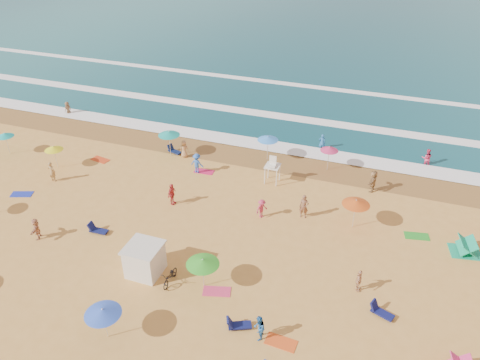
% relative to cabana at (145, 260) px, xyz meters
% --- Properties ---
extents(ground, '(220.00, 220.00, 0.00)m').
position_rel_cabana_xyz_m(ground, '(1.07, 4.36, -1.00)').
color(ground, gold).
rests_on(ground, ground).
extents(ocean, '(220.00, 140.00, 0.18)m').
position_rel_cabana_xyz_m(ocean, '(1.07, 88.36, -1.00)').
color(ocean, '#0C4756').
rests_on(ocean, ground).
extents(wet_sand, '(220.00, 220.00, 0.00)m').
position_rel_cabana_xyz_m(wet_sand, '(1.07, 16.86, -0.99)').
color(wet_sand, olive).
rests_on(wet_sand, ground).
extents(surf_foam, '(200.00, 18.70, 0.05)m').
position_rel_cabana_xyz_m(surf_foam, '(1.07, 25.68, -0.90)').
color(surf_foam, white).
rests_on(surf_foam, ground).
extents(cabana, '(2.00, 2.00, 2.00)m').
position_rel_cabana_xyz_m(cabana, '(0.00, 0.00, 0.00)').
color(cabana, silver).
rests_on(cabana, ground).
extents(cabana_roof, '(2.20, 2.20, 0.12)m').
position_rel_cabana_xyz_m(cabana_roof, '(0.00, 0.00, 1.06)').
color(cabana_roof, silver).
rests_on(cabana_roof, cabana).
extents(bicycle, '(0.67, 1.83, 0.96)m').
position_rel_cabana_xyz_m(bicycle, '(1.90, -0.30, -0.52)').
color(bicycle, black).
rests_on(bicycle, ground).
extents(lifeguard_stand, '(1.20, 1.20, 2.10)m').
position_rel_cabana_xyz_m(lifeguard_stand, '(4.54, 13.27, 0.05)').
color(lifeguard_stand, white).
rests_on(lifeguard_stand, ground).
extents(beach_umbrellas, '(58.26, 31.00, 0.79)m').
position_rel_cabana_xyz_m(beach_umbrellas, '(3.49, 4.50, 1.07)').
color(beach_umbrellas, '#1B8DE9').
rests_on(beach_umbrellas, ground).
extents(loungers, '(47.43, 25.68, 0.34)m').
position_rel_cabana_xyz_m(loungers, '(4.31, 2.26, -0.83)').
color(loungers, '#0E1E46').
rests_on(loungers, ground).
extents(towels, '(55.56, 23.52, 0.03)m').
position_rel_cabana_xyz_m(towels, '(-0.00, 2.88, -0.98)').
color(towels, red).
rests_on(towels, ground).
extents(popup_tents, '(3.00, 12.45, 1.20)m').
position_rel_cabana_xyz_m(popup_tents, '(19.03, 3.75, -0.40)').
color(popup_tents, '#DB3072').
rests_on(popup_tents, ground).
extents(beachgoers, '(43.72, 26.98, 2.14)m').
position_rel_cabana_xyz_m(beachgoers, '(1.51, 9.77, -0.19)').
color(beachgoers, brown).
rests_on(beachgoers, ground).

